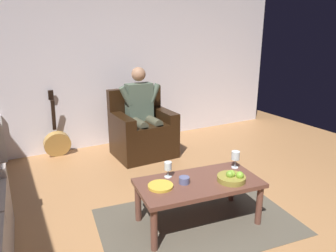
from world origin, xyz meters
The scene contains 12 objects.
ground_plane centered at (0.00, 0.00, 0.00)m, with size 7.15×7.15×0.00m, color #AB7749.
wall_back centered at (0.00, -3.01, 1.38)m, with size 5.96×0.06×2.75m, color silver.
rug centered at (0.14, -0.42, 0.00)m, with size 1.84×1.17×0.01m, color #534C3F.
armchair centered at (-0.11, -2.28, 0.34)m, with size 0.84×0.72×0.96m.
person_seated centered at (-0.11, -2.25, 0.69)m, with size 0.64×0.56×1.28m.
coffee_table centered at (0.14, -0.42, 0.37)m, with size 1.20×0.70×0.43m.
guitar centered at (1.02, -2.80, 0.22)m, with size 0.38×0.25×0.97m.
wine_glass_near centered at (-0.36, -0.50, 0.55)m, with size 0.08×0.08×0.18m.
wine_glass_far centered at (0.35, -0.63, 0.54)m, with size 0.07×0.07×0.15m.
fruit_bowl centered at (-0.14, -0.28, 0.47)m, with size 0.26×0.26×0.11m.
decorative_dish centered at (0.50, -0.48, 0.44)m, with size 0.23×0.23×0.02m, color gold.
candle_jar centered at (0.28, -0.45, 0.46)m, with size 0.10×0.10×0.06m, color slate.
Camera 1 is at (1.65, 1.81, 1.77)m, focal length 34.06 mm.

